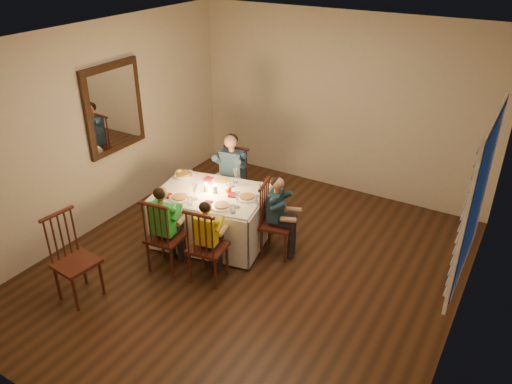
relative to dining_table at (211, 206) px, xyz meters
The scene contains 26 objects.
ground 0.91m from the dining_table, 20.59° to the right, with size 5.00×5.00×0.00m, color black.
wall_left 1.75m from the dining_table, 169.97° to the right, with size 0.02×5.00×2.60m, color beige.
wall_right 3.09m from the dining_table, ahead, with size 0.02×5.00×2.60m, color beige.
wall_back 2.48m from the dining_table, 72.09° to the left, with size 4.50×0.02×2.60m, color beige.
ceiling 2.24m from the dining_table, 20.59° to the right, with size 5.00×5.00×0.00m, color white.
dining_table is the anchor object (origin of this frame).
chair_adult 0.88m from the dining_table, 102.90° to the left, with size 0.39×0.37×0.95m, color #35160E, non-canonical shape.
chair_near_left 0.91m from the dining_table, 98.92° to the right, with size 0.39×0.37×0.95m, color #35160E, non-canonical shape.
chair_near_right 0.93m from the dining_table, 57.83° to the right, with size 0.39×0.37×0.95m, color #35160E, non-canonical shape.
chair_end 0.99m from the dining_table, 11.05° to the left, with size 0.39×0.37×0.95m, color #35160E, non-canonical shape.
chair_extra 1.80m from the dining_table, 109.64° to the right, with size 0.41×0.39×1.00m, color #35160E, non-canonical shape.
adult 0.88m from the dining_table, 102.90° to the left, with size 0.41×0.38×1.17m, color navy, non-canonical shape.
child_green 0.91m from the dining_table, 98.92° to the right, with size 0.35×0.32×1.07m, color green, non-canonical shape.
child_yellow 0.93m from the dining_table, 57.83° to the right, with size 0.32×0.29×1.00m, color yellow, non-canonical shape.
child_teal 0.99m from the dining_table, 11.05° to the left, with size 0.33×0.31×1.04m, color #1B3745, non-canonical shape.
setting_adult 0.36m from the dining_table, 97.48° to the left, with size 0.26×0.26×0.02m, color white.
setting_green 0.44m from the dining_table, 123.47° to the right, with size 0.26×0.26×0.02m, color white.
setting_yellow 0.45m from the dining_table, 35.84° to the right, with size 0.26×0.26×0.02m, color white.
setting_teal 0.52m from the dining_table, 10.96° to the left, with size 0.26×0.26×0.02m, color white.
candle_left 0.26m from the dining_table, 168.63° to the right, with size 0.06×0.06×0.10m, color white.
candle_right 0.26m from the dining_table, 11.37° to the left, with size 0.06×0.06×0.10m, color white.
squash 0.68m from the dining_table, 165.40° to the left, with size 0.09×0.09×0.09m, color yellow.
orange_fruit 0.33m from the dining_table, 23.47° to the left, with size 0.08×0.08×0.08m, color #E04C12.
serving_bowl 0.60m from the dining_table, 163.82° to the left, with size 0.24×0.24×0.06m, color white.
wall_mirror 1.80m from the dining_table, behind, with size 0.06×0.95×1.15m.
window_blinds 3.10m from the dining_table, ahead, with size 0.07×1.34×1.54m.
Camera 1 is at (2.50, -4.06, 3.55)m, focal length 35.00 mm.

